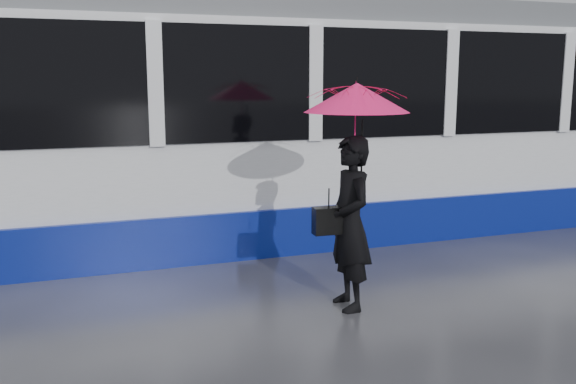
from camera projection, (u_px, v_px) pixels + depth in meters
name	position (u px, v px, depth m)	size (l,w,h in m)	color
ground	(223.00, 297.00, 6.75)	(90.00, 90.00, 0.00)	#27272C
rails	(179.00, 240.00, 9.06)	(34.00, 1.51, 0.02)	#3F3D38
tram	(23.00, 129.00, 8.12)	(26.00, 2.56, 3.35)	white
woman	(350.00, 223.00, 6.30)	(0.63, 0.41, 1.73)	black
umbrella	(356.00, 118.00, 6.14)	(1.06, 1.06, 1.17)	#FF1588
handbag	(329.00, 220.00, 6.24)	(0.31, 0.15, 0.45)	black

